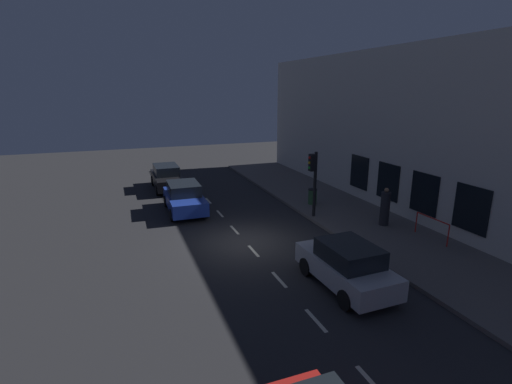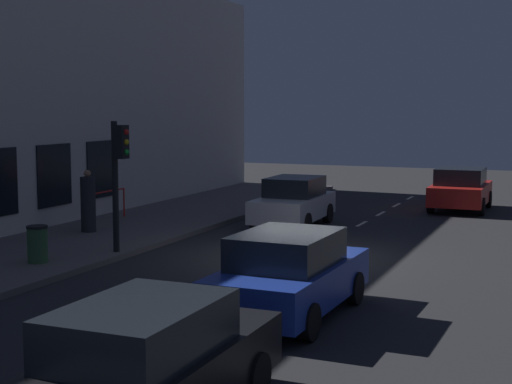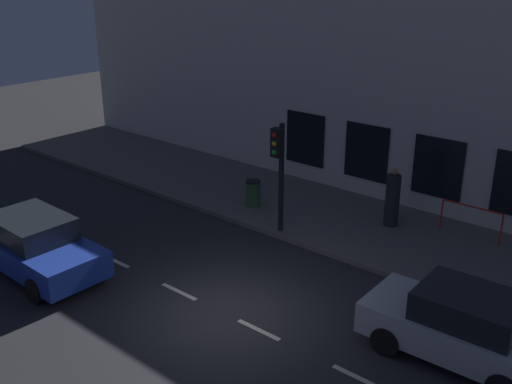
# 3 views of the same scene
# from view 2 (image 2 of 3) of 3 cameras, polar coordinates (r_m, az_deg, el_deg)

# --- Properties ---
(ground_plane) EXTENTS (60.00, 60.00, 0.00)m
(ground_plane) POSITION_cam_2_polar(r_m,az_deg,el_deg) (19.70, 3.14, -4.89)
(ground_plane) COLOR #28282B
(sidewalk) EXTENTS (4.50, 32.00, 0.15)m
(sidewalk) POSITION_cam_2_polar(r_m,az_deg,el_deg) (22.53, -12.03, -3.40)
(sidewalk) COLOR #5B5654
(sidewalk) RESTS_ON ground
(building_facade) EXTENTS (0.65, 32.00, 8.59)m
(building_facade) POSITION_cam_2_polar(r_m,az_deg,el_deg) (23.77, -17.37, 7.15)
(building_facade) COLOR beige
(building_facade) RESTS_ON ground
(lane_centre_line) EXTENTS (0.12, 27.20, 0.01)m
(lane_centre_line) POSITION_cam_2_polar(r_m,az_deg,el_deg) (20.63, 4.08, -4.37)
(lane_centre_line) COLOR beige
(lane_centre_line) RESTS_ON ground
(traffic_light) EXTENTS (0.50, 0.32, 3.32)m
(traffic_light) POSITION_cam_2_polar(r_m,az_deg,el_deg) (19.69, -10.13, 1.98)
(traffic_light) COLOR black
(traffic_light) RESTS_ON sidewalk
(parked_car_0) EXTENTS (1.91, 3.93, 1.58)m
(parked_car_0) POSITION_cam_2_polar(r_m,az_deg,el_deg) (24.70, 2.79, -0.75)
(parked_car_0) COLOR #B7B7BC
(parked_car_0) RESTS_ON ground
(parked_car_1) EXTENTS (2.01, 3.82, 1.58)m
(parked_car_1) POSITION_cam_2_polar(r_m,az_deg,el_deg) (29.46, 14.88, 0.20)
(parked_car_1) COLOR red
(parked_car_1) RESTS_ON ground
(parked_car_2) EXTENTS (1.80, 4.38, 1.58)m
(parked_car_2) POSITION_cam_2_polar(r_m,az_deg,el_deg) (9.39, -8.06, -12.67)
(parked_car_2) COLOR black
(parked_car_2) RESTS_ON ground
(parked_car_3) EXTENTS (1.97, 4.21, 1.58)m
(parked_car_3) POSITION_cam_2_polar(r_m,az_deg,el_deg) (14.16, 2.47, -6.09)
(parked_car_3) COLOR #1E389E
(parked_car_3) RESTS_ON ground
(pedestrian_0) EXTENTS (0.45, 0.45, 1.83)m
(pedestrian_0) POSITION_cam_2_polar(r_m,az_deg,el_deg) (23.23, -12.31, -0.84)
(pedestrian_0) COLOR #232328
(pedestrian_0) RESTS_ON sidewalk
(trash_bin) EXTENTS (0.50, 0.50, 0.88)m
(trash_bin) POSITION_cam_2_polar(r_m,az_deg,el_deg) (19.01, -15.86, -3.72)
(trash_bin) COLOR #2D5633
(trash_bin) RESTS_ON sidewalk
(red_railing) EXTENTS (0.05, 1.84, 0.97)m
(red_railing) POSITION_cam_2_polar(r_m,az_deg,el_deg) (25.45, -10.82, -0.49)
(red_railing) COLOR red
(red_railing) RESTS_ON sidewalk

